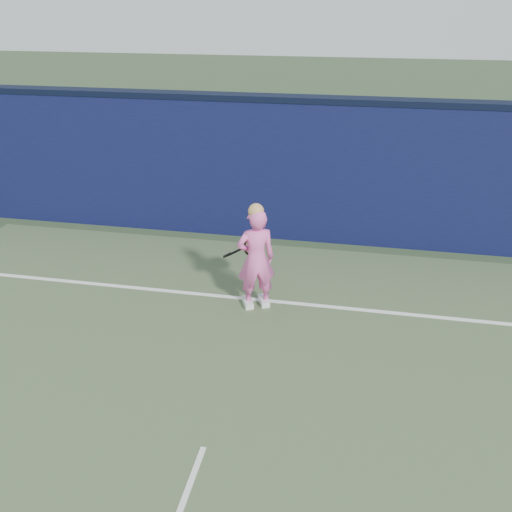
# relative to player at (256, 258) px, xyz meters

# --- Properties ---
(backstop_wall) EXTENTS (24.00, 0.40, 2.50)m
(backstop_wall) POSITION_rel_player_xyz_m (0.01, 2.63, 0.48)
(backstop_wall) COLOR #0B1033
(backstop_wall) RESTS_ON ground
(wall_cap) EXTENTS (24.00, 0.42, 0.10)m
(wall_cap) POSITION_rel_player_xyz_m (0.01, 2.63, 1.78)
(wall_cap) COLOR black
(wall_cap) RESTS_ON backstop_wall
(player) EXTENTS (0.65, 0.55, 1.59)m
(player) POSITION_rel_player_xyz_m (0.00, 0.00, 0.00)
(player) COLOR #FB61B9
(player) RESTS_ON ground
(racket) EXTENTS (0.55, 0.39, 0.34)m
(racket) POSITION_rel_player_xyz_m (-0.17, 0.44, -0.02)
(racket) COLOR black
(racket) RESTS_ON ground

